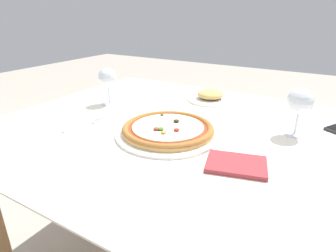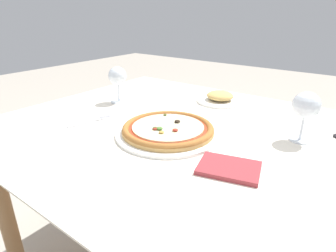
# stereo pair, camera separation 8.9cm
# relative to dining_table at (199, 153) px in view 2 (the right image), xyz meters

# --- Properties ---
(dining_table) EXTENTS (1.41, 1.05, 0.71)m
(dining_table) POSITION_rel_dining_table_xyz_m (0.00, 0.00, 0.00)
(dining_table) COLOR #997047
(dining_table) RESTS_ON ground_plane
(pizza_plate) EXTENTS (0.33, 0.33, 0.04)m
(pizza_plate) POSITION_rel_dining_table_xyz_m (-0.08, -0.07, 0.09)
(pizza_plate) COLOR white
(pizza_plate) RESTS_ON dining_table
(fork) EXTENTS (0.05, 0.17, 0.00)m
(fork) POSITION_rel_dining_table_xyz_m (-0.36, -0.15, 0.08)
(fork) COLOR silver
(fork) RESTS_ON dining_table
(wine_glass_far_left) EXTENTS (0.08, 0.08, 0.15)m
(wine_glass_far_left) POSITION_rel_dining_table_xyz_m (0.27, 0.14, 0.18)
(wine_glass_far_left) COLOR silver
(wine_glass_far_left) RESTS_ON dining_table
(wine_glass_far_right) EXTENTS (0.08, 0.08, 0.15)m
(wine_glass_far_right) POSITION_rel_dining_table_xyz_m (-0.46, 0.08, 0.18)
(wine_glass_far_right) COLOR silver
(wine_glass_far_right) RESTS_ON dining_table
(side_plate) EXTENTS (0.20, 0.20, 0.05)m
(side_plate) POSITION_rel_dining_table_xyz_m (-0.10, 0.34, 0.09)
(side_plate) COLOR white
(side_plate) RESTS_ON dining_table
(napkin_folded) EXTENTS (0.17, 0.15, 0.01)m
(napkin_folded) POSITION_rel_dining_table_xyz_m (0.18, -0.15, 0.08)
(napkin_folded) COLOR #933338
(napkin_folded) RESTS_ON dining_table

